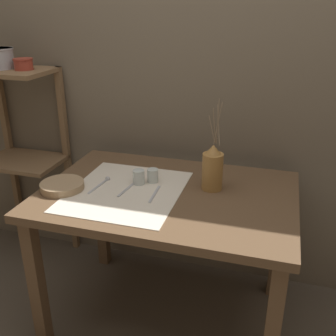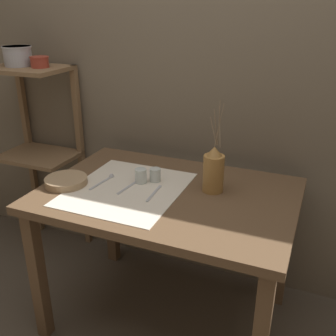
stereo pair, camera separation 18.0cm
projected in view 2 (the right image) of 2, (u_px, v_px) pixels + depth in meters
name	position (u px, v px, depth m)	size (l,w,h in m)	color
ground_plane	(168.00, 315.00, 2.14)	(12.00, 12.00, 0.00)	brown
stone_wall_back	(205.00, 78.00, 2.11)	(7.00, 0.06, 2.40)	#6B5E4C
wooden_table	(168.00, 210.00, 1.88)	(1.19, 0.82, 0.75)	brown
wooden_shelf_unit	(40.00, 128.00, 2.46)	(0.46, 0.34, 1.23)	brown
linen_cloth	(127.00, 189.00, 1.87)	(0.51, 0.59, 0.00)	beige
pitcher_with_flowers	(214.00, 170.00, 1.81)	(0.10, 0.10, 0.44)	olive
wooden_bowl	(66.00, 181.00, 1.91)	(0.20, 0.20, 0.04)	#9E7F5B
glass_tumbler_near	(141.00, 176.00, 1.92)	(0.06, 0.06, 0.07)	silver
glass_tumbler_far	(155.00, 175.00, 1.93)	(0.05, 0.05, 0.07)	silver
spoon_inner	(108.00, 179.00, 1.96)	(0.04, 0.18, 0.02)	#A8A8AD
fork_outer	(128.00, 187.00, 1.88)	(0.03, 0.17, 0.00)	#A8A8AD
fork_inner	(154.00, 193.00, 1.82)	(0.02, 0.17, 0.00)	#A8A8AD
metal_pot_large	(18.00, 55.00, 2.27)	(0.17, 0.17, 0.11)	#A8A8AD
metal_pot_small	(40.00, 61.00, 2.23)	(0.11, 0.11, 0.06)	#9E3828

